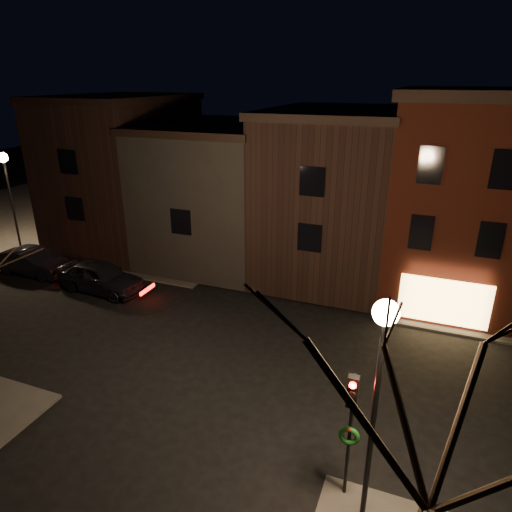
# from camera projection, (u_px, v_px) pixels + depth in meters

# --- Properties ---
(ground) EXTENTS (120.00, 120.00, 0.00)m
(ground) POSITION_uv_depth(u_px,v_px,m) (239.00, 354.00, 19.58)
(ground) COLOR black
(ground) RESTS_ON ground
(sidewalk_far_left) EXTENTS (30.00, 30.00, 0.12)m
(sidewalk_far_left) POSITION_uv_depth(u_px,v_px,m) (130.00, 200.00, 43.66)
(sidewalk_far_left) COLOR #2D2B28
(sidewalk_far_left) RESTS_ON ground
(corner_building) EXTENTS (6.50, 8.50, 10.50)m
(corner_building) POSITION_uv_depth(u_px,v_px,m) (456.00, 198.00, 23.09)
(corner_building) COLOR #3F140B
(corner_building) RESTS_ON ground
(row_building_a) EXTENTS (7.30, 10.30, 9.40)m
(row_building_a) POSITION_uv_depth(u_px,v_px,m) (333.00, 193.00, 26.39)
(row_building_a) COLOR black
(row_building_a) RESTS_ON ground
(row_building_b) EXTENTS (7.80, 10.30, 8.40)m
(row_building_b) POSITION_uv_depth(u_px,v_px,m) (220.00, 191.00, 29.03)
(row_building_b) COLOR black
(row_building_b) RESTS_ON ground
(row_building_c) EXTENTS (7.30, 10.30, 9.90)m
(row_building_c) POSITION_uv_depth(u_px,v_px,m) (124.00, 171.00, 31.21)
(row_building_c) COLOR black
(row_building_c) RESTS_ON ground
(street_lamp_near) EXTENTS (0.60, 0.60, 6.48)m
(street_lamp_near) POSITION_uv_depth(u_px,v_px,m) (381.00, 356.00, 10.38)
(street_lamp_near) COLOR black
(street_lamp_near) RESTS_ON sidewalk_near_right
(street_lamp_far) EXTENTS (0.60, 0.60, 6.48)m
(street_lamp_far) POSITION_uv_depth(u_px,v_px,m) (6.00, 175.00, 29.49)
(street_lamp_far) COLOR black
(street_lamp_far) RESTS_ON sidewalk_far_left
(traffic_signal) EXTENTS (0.58, 0.38, 4.05)m
(traffic_signal) POSITION_uv_depth(u_px,v_px,m) (351.00, 419.00, 11.88)
(traffic_signal) COLOR black
(traffic_signal) RESTS_ON sidewalk_near_right
(bare_tree_right) EXTENTS (6.40, 6.40, 8.50)m
(bare_tree_right) POSITION_uv_depth(u_px,v_px,m) (449.00, 404.00, 7.42)
(bare_tree_right) COLOR black
(bare_tree_right) RESTS_ON sidewalk_near_right
(parked_car_a) EXTENTS (5.18, 2.36, 1.72)m
(parked_car_a) POSITION_uv_depth(u_px,v_px,m) (100.00, 277.00, 25.07)
(parked_car_a) COLOR black
(parked_car_a) RESTS_ON ground
(parked_car_b) EXTENTS (4.77, 1.71, 1.56)m
(parked_car_b) POSITION_uv_depth(u_px,v_px,m) (33.00, 262.00, 27.28)
(parked_car_b) COLOR black
(parked_car_b) RESTS_ON ground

